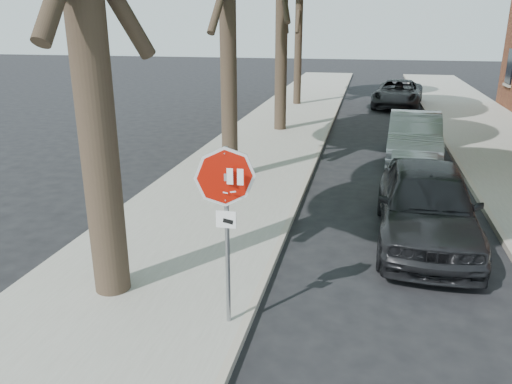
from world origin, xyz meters
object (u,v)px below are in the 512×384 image
car_b (414,137)px  car_d (398,94)px  stop_sign (226,203)px  car_a (426,204)px

car_b → car_d: (0.00, 11.24, -0.05)m
stop_sign → car_a: (3.05, 3.88, -1.15)m
car_a → stop_sign: bearing=-127.2°
car_a → car_b: 6.63m
stop_sign → car_b: bearing=72.6°
car_d → car_b: bearing=-82.8°
car_d → car_a: bearing=-83.6°
stop_sign → car_a: 5.07m
stop_sign → car_b: (3.30, 10.51, -1.19)m
stop_sign → car_d: stop_sign is taller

